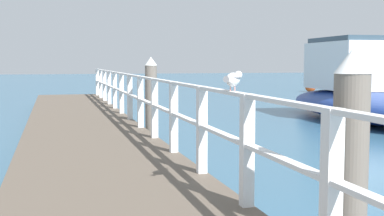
# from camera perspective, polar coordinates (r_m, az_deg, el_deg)

# --- Properties ---
(pier_deck) EXTENTS (2.56, 24.06, 0.45)m
(pier_deck) POSITION_cam_1_polar(r_m,az_deg,el_deg) (11.28, -11.77, -3.45)
(pier_deck) COLOR brown
(pier_deck) RESTS_ON ground_plane
(pier_railing) EXTENTS (0.12, 22.58, 1.14)m
(pier_railing) POSITION_cam_1_polar(r_m,az_deg,el_deg) (11.32, -5.78, 1.35)
(pier_railing) COLOR white
(pier_railing) RESTS_ON pier_deck
(dock_piling_near) EXTENTS (0.29, 0.29, 2.01)m
(dock_piling_near) POSITION_cam_1_polar(r_m,az_deg,el_deg) (4.24, 17.20, -7.14)
(dock_piling_near) COLOR #6B6056
(dock_piling_near) RESTS_ON ground_plane
(dock_piling_far) EXTENTS (0.29, 0.29, 2.01)m
(dock_piling_far) POSITION_cam_1_polar(r_m,az_deg,el_deg) (12.12, -4.59, 1.00)
(dock_piling_far) COLOR #6B6056
(dock_piling_far) RESTS_ON ground_plane
(seagull_background) EXTENTS (0.34, 0.40, 0.21)m
(seagull_background) POSITION_cam_1_polar(r_m,az_deg,el_deg) (5.49, 4.62, 3.28)
(seagull_background) COLOR white
(seagull_background) RESTS_ON pier_railing
(boat_1) EXTENTS (3.30, 8.11, 2.70)m
(boat_1) POSITION_cam_1_polar(r_m,az_deg,el_deg) (17.29, 17.94, 1.64)
(boat_1) COLOR navy
(boat_1) RESTS_ON ground_plane
(channel_buoy) EXTENTS (0.70, 0.70, 1.40)m
(channel_buoy) POSITION_cam_1_polar(r_m,az_deg,el_deg) (32.78, 13.09, 2.39)
(channel_buoy) COLOR #E54C19
(channel_buoy) RESTS_ON ground_plane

